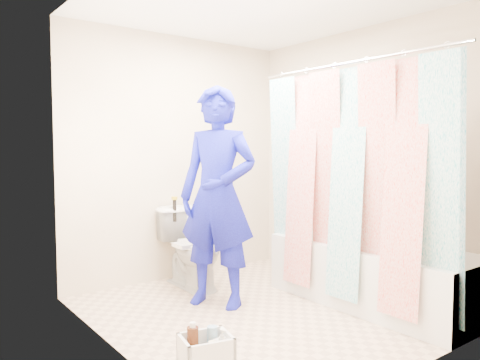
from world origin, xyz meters
TOP-DOWN VIEW (x-y plane):
  - floor at (0.00, 0.00)m, footprint 2.60×2.60m
  - ceiling at (0.00, 0.00)m, footprint 2.40×2.60m
  - wall_back at (0.00, 1.30)m, footprint 2.40×0.02m
  - wall_front at (0.00, -1.30)m, footprint 2.40×0.02m
  - wall_left at (-1.20, 0.00)m, footprint 0.02×2.60m
  - wall_right at (1.20, 0.00)m, footprint 0.02×2.60m
  - bathtub at (0.85, -0.43)m, footprint 0.70×1.75m
  - curtain_rod at (0.52, -0.43)m, footprint 0.02×1.90m
  - shower_curtain at (0.52, -0.43)m, footprint 0.06×1.75m
  - toilet at (-0.09, 0.91)m, footprint 0.43×0.73m
  - tank_lid at (-0.09, 0.79)m, footprint 0.46×0.21m
  - tank_internals at (-0.12, 1.10)m, footprint 0.18×0.06m
  - plumber at (-0.18, 0.35)m, footprint 0.71×0.79m
  - cleaning_caddy at (-0.84, -0.51)m, footprint 0.34×0.30m

SIDE VIEW (x-z plane):
  - floor at x=0.00m, z-range 0.00..0.00m
  - cleaning_caddy at x=-0.84m, z-range -0.03..0.20m
  - bathtub at x=0.85m, z-range 0.02..0.52m
  - toilet at x=-0.09m, z-range 0.00..0.73m
  - tank_lid at x=-0.09m, z-range 0.41..0.45m
  - tank_internals at x=-0.12m, z-range 0.60..0.84m
  - plumber at x=-0.18m, z-range 0.00..1.81m
  - shower_curtain at x=0.52m, z-range 0.12..1.92m
  - wall_back at x=0.00m, z-range 0.00..2.40m
  - wall_front at x=0.00m, z-range 0.00..2.40m
  - wall_left at x=-1.20m, z-range 0.00..2.40m
  - wall_right at x=1.20m, z-range 0.00..2.40m
  - curtain_rod at x=0.52m, z-range 1.94..1.96m
  - ceiling at x=0.00m, z-range 2.39..2.41m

